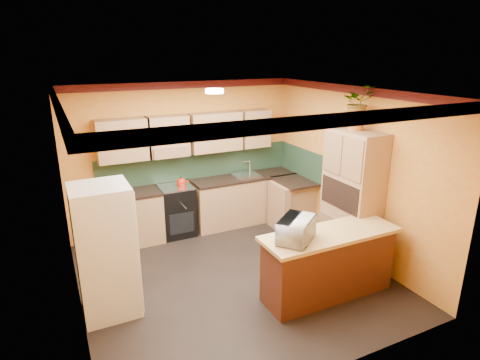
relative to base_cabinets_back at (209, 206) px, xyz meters
name	(u,v)px	position (x,y,z in m)	size (l,w,h in m)	color
room_shell	(225,135)	(-0.31, -1.52, 1.65)	(4.24, 4.24, 2.72)	black
base_cabinets_back	(209,206)	(0.00, 0.00, 0.00)	(3.65, 0.60, 0.88)	tan
countertop_back	(208,182)	(0.00, 0.00, 0.46)	(3.65, 0.62, 0.04)	black
stove	(176,210)	(-0.62, 0.00, 0.02)	(0.58, 0.58, 0.91)	black
kettle	(181,182)	(-0.52, -0.05, 0.56)	(0.17, 0.17, 0.18)	#A91B0B
sink	(246,175)	(0.78, 0.00, 0.50)	(0.48, 0.40, 0.03)	silver
base_cabinets_right	(294,205)	(1.47, -0.65, 0.00)	(0.60, 0.80, 0.88)	tan
countertop_right	(295,181)	(1.47, -0.65, 0.46)	(0.62, 0.80, 0.04)	black
fridge	(105,251)	(-2.08, -1.83, 0.41)	(0.68, 0.66, 1.70)	silver
pantry	(352,199)	(1.52, -2.13, 0.61)	(0.48, 0.90, 2.10)	tan
fern_pot	(356,125)	(1.52, -2.08, 1.74)	(0.22, 0.22, 0.16)	#9C5325
fern	(358,102)	(1.52, -2.08, 2.07)	(0.44, 0.38, 0.49)	tan
breakfast_bar	(328,265)	(0.64, -2.75, 0.00)	(1.80, 0.55, 0.88)	#4D2312
bar_top	(331,234)	(0.64, -2.75, 0.47)	(1.90, 0.65, 0.05)	#DBB36A
microwave	(296,230)	(0.09, -2.75, 0.64)	(0.54, 0.37, 0.30)	silver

